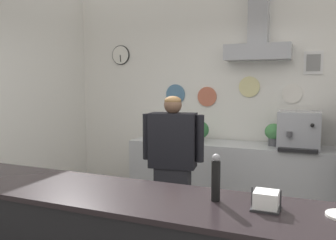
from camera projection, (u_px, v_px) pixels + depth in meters
back_wall_assembly at (229, 85)px, 4.65m from camera, size 4.86×2.88×3.06m
back_prep_counter at (228, 177)px, 4.53m from camera, size 2.60×0.59×0.88m
shop_worker at (173, 170)px, 3.39m from camera, size 0.60×0.29×1.53m
espresso_machine at (299, 130)px, 4.11m from camera, size 0.47×0.53×0.44m
potted_rosemary at (199, 130)px, 4.61m from camera, size 0.27×0.27×0.28m
potted_oregano at (274, 133)px, 4.29m from camera, size 0.22×0.22×0.28m
pepper_grinder at (216, 178)px, 1.87m from camera, size 0.05×0.05×0.26m
napkin_holder at (266, 201)px, 1.75m from camera, size 0.15×0.14×0.11m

